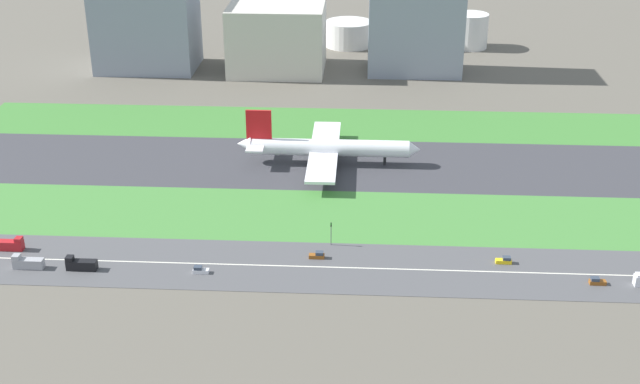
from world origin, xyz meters
name	(u,v)px	position (x,y,z in m)	size (l,w,h in m)	color
ground_plane	(323,164)	(0.00, 0.00, 0.00)	(800.00, 800.00, 0.00)	#5B564C
runway	(323,164)	(0.00, 0.00, 0.05)	(280.00, 46.00, 0.10)	#38383D
grass_median_north	(328,124)	(0.00, 41.00, 0.05)	(280.00, 36.00, 0.10)	#3D7A33
grass_median_south	(316,215)	(0.00, -41.00, 0.05)	(280.00, 36.00, 0.10)	#427F38
highway	(309,267)	(0.00, -73.00, 0.05)	(280.00, 28.00, 0.10)	#4C4C4F
highway_centerline	(309,267)	(0.00, -73.00, 0.11)	(266.00, 0.50, 0.01)	silver
airliner	(325,148)	(0.69, 0.00, 6.23)	(65.00, 56.00, 19.70)	white
truck_2	(10,245)	(-87.04, -68.00, 1.67)	(8.40, 2.50, 4.00)	#B2191E
truck_1	(81,264)	(-63.01, -78.00, 1.67)	(8.40, 2.50, 4.00)	black
car_3	(317,255)	(1.95, -68.00, 0.92)	(4.40, 1.80, 2.00)	brown
truck_0	(28,263)	(-78.01, -78.00, 1.67)	(8.40, 2.50, 4.00)	#99999E
car_2	(504,260)	(54.49, -68.00, 0.92)	(4.40, 1.80, 2.00)	yellow
car_0	(597,281)	(77.68, -78.00, 0.92)	(4.40, 1.80, 2.00)	brown
car_1	(200,270)	(-29.76, -78.00, 0.92)	(4.40, 1.80, 2.00)	silver
traffic_light	(331,232)	(5.46, -60.01, 4.29)	(0.36, 0.50, 7.20)	#4C4C51
terminal_building	(146,18)	(-90.00, 114.00, 24.08)	(46.37, 32.90, 48.17)	gray
hangar_building	(277,37)	(-27.64, 114.00, 15.76)	(44.57, 39.48, 31.52)	beige
office_tower	(416,17)	(37.32, 114.00, 26.38)	(43.69, 25.83, 52.76)	gray
fuel_tank_west	(349,34)	(5.28, 159.00, 6.46)	(24.65, 24.65, 12.91)	silver
fuel_tank_centre	(420,31)	(42.61, 159.00, 8.62)	(18.83, 18.83, 17.23)	silver
fuel_tank_east	(470,31)	(68.37, 159.00, 8.87)	(18.23, 18.23, 17.74)	silver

